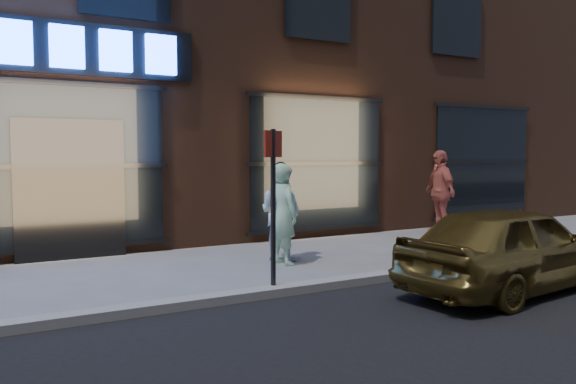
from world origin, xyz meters
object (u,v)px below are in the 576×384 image
man_cap (281,213)px  gold_sedan (511,248)px  man_bowtie (283,214)px  sign_post (273,195)px  passerby (440,192)px

man_cap → gold_sedan: size_ratio=0.47×
man_bowtie → sign_post: (-1.05, -1.66, 0.46)m
man_cap → man_bowtie: bearing=130.9°
sign_post → man_bowtie: bearing=33.4°
man_bowtie → passerby: bearing=-82.2°
passerby → sign_post: size_ratio=0.89×
man_bowtie → gold_sedan: size_ratio=0.48×
man_cap → sign_post: (-1.22, -2.06, 0.48)m
man_cap → gold_sedan: (1.58, -3.46, -0.22)m
passerby → sign_post: 6.51m
passerby → gold_sedan: bearing=-20.2°
man_bowtie → man_cap: (0.17, 0.40, -0.02)m
gold_sedan → sign_post: size_ratio=1.61×
man_bowtie → sign_post: sign_post is taller
man_bowtie → passerby: 4.91m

